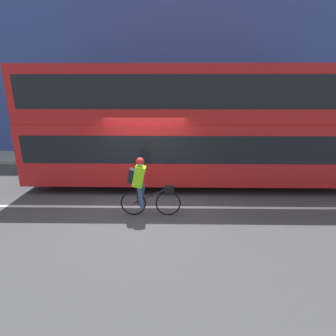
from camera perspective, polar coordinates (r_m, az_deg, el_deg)
The scene contains 7 objects.
ground_plane at distance 7.85m, azimuth -5.15°, elevation -8.17°, with size 80.00×80.00×0.00m, color #424244.
road_center_line at distance 7.76m, azimuth -5.22°, elevation -8.45°, with size 50.00×0.14×0.01m, color silver.
sidewalk_curb at distance 13.13m, azimuth -2.64°, elevation 2.30°, with size 60.00×2.24×0.13m.
building_facade at distance 14.04m, azimuth -2.54°, elevation 20.42°, with size 60.00×0.30×8.50m.
bus at distance 9.17m, azimuth 5.43°, elevation 9.87°, with size 11.18×2.57×4.02m.
cyclist_on_bike at distance 6.96m, azimuth -5.28°, elevation -3.68°, with size 1.63×0.32×1.62m.
trash_bin at distance 14.04m, azimuth -22.70°, elevation 4.27°, with size 0.51×0.51×0.98m.
Camera 1 is at (0.81, -7.10, 3.25)m, focal length 28.00 mm.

